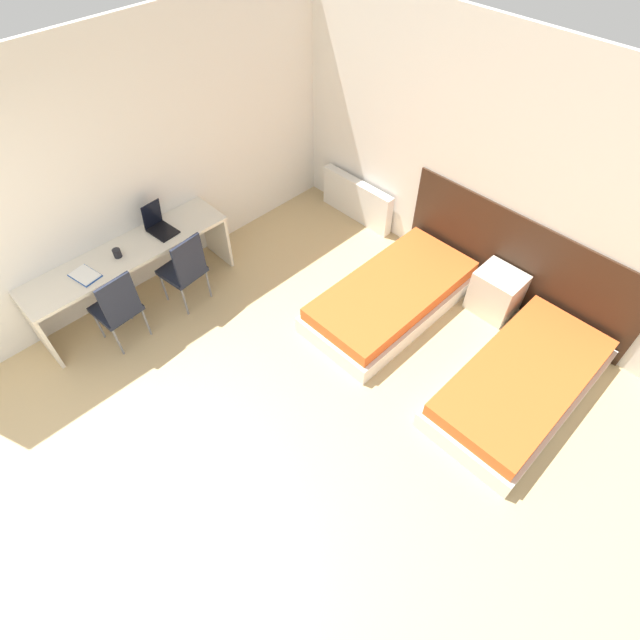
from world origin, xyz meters
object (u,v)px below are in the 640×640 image
bed_near_door (521,383)px  chair_near_laptop (185,268)px  laptop (159,225)px  chair_near_notebook (118,306)px  bed_near_window (392,297)px  nightstand (496,292)px

bed_near_door → chair_near_laptop: chair_near_laptop is taller
laptop → bed_near_door: bearing=16.5°
chair_near_laptop → laptop: 0.53m
laptop → chair_near_notebook: bearing=-67.8°
bed_near_window → chair_near_notebook: chair_near_notebook is taller
bed_near_window → chair_near_laptop: 2.24m
chair_near_laptop → chair_near_notebook: 0.79m
chair_near_notebook → bed_near_door: bearing=30.9°
nightstand → chair_near_laptop: 3.34m
bed_near_window → bed_near_door: size_ratio=1.00×
chair_near_laptop → chair_near_notebook: bearing=-96.9°
bed_near_window → bed_near_door: (1.58, 0.00, 0.00)m
laptop → nightstand: bearing=32.8°
bed_near_window → laptop: size_ratio=6.00×
chair_near_laptop → chair_near_notebook: (0.00, -0.79, 0.00)m
bed_near_window → chair_near_laptop: (-1.63, -1.50, 0.33)m
bed_near_door → chair_near_notebook: chair_near_notebook is taller
nightstand → laptop: 3.67m
nightstand → chair_near_notebook: chair_near_notebook is taller
nightstand → chair_near_notebook: (-2.42, -3.07, 0.25)m
chair_near_laptop → laptop: laptop is taller
chair_near_notebook → laptop: 0.99m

